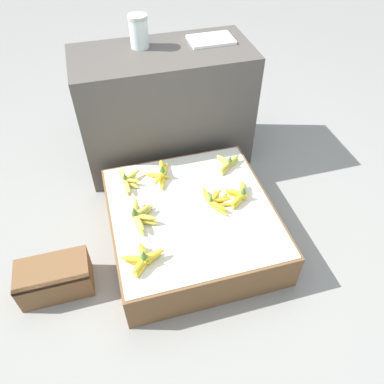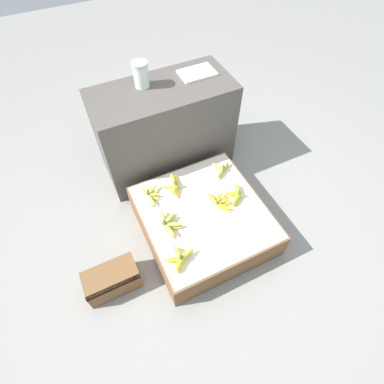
% 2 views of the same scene
% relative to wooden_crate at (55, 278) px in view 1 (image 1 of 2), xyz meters
% --- Properties ---
extents(ground_plane, '(10.00, 10.00, 0.00)m').
position_rel_wooden_crate_xyz_m(ground_plane, '(0.81, 0.14, -0.10)').
color(ground_plane, gray).
extents(display_platform, '(0.94, 0.98, 0.26)m').
position_rel_wooden_crate_xyz_m(display_platform, '(0.81, 0.14, 0.03)').
color(display_platform, brown).
rests_on(display_platform, ground_plane).
extents(back_vendor_table, '(1.16, 0.54, 0.83)m').
position_rel_wooden_crate_xyz_m(back_vendor_table, '(0.85, 0.98, 0.32)').
color(back_vendor_table, '#4C4742').
rests_on(back_vendor_table, ground_plane).
extents(wooden_crate, '(0.38, 0.21, 0.19)m').
position_rel_wooden_crate_xyz_m(wooden_crate, '(0.00, 0.00, 0.00)').
color(wooden_crate, brown).
rests_on(wooden_crate, ground_plane).
extents(banana_bunch_front_left, '(0.23, 0.20, 0.11)m').
position_rel_wooden_crate_xyz_m(banana_bunch_front_left, '(0.48, -0.14, 0.20)').
color(banana_bunch_front_left, yellow).
rests_on(banana_bunch_front_left, display_platform).
extents(banana_bunch_middle_left, '(0.15, 0.26, 0.11)m').
position_rel_wooden_crate_xyz_m(banana_bunch_middle_left, '(0.51, 0.15, 0.20)').
color(banana_bunch_middle_left, gold).
rests_on(banana_bunch_middle_left, display_platform).
extents(banana_bunch_middle_midright, '(0.15, 0.24, 0.09)m').
position_rel_wooden_crate_xyz_m(banana_bunch_middle_midright, '(0.96, 0.15, 0.18)').
color(banana_bunch_middle_midright, gold).
rests_on(banana_bunch_middle_midright, display_platform).
extents(banana_bunch_middle_right, '(0.17, 0.21, 0.10)m').
position_rel_wooden_crate_xyz_m(banana_bunch_middle_right, '(1.11, 0.16, 0.19)').
color(banana_bunch_middle_right, yellow).
rests_on(banana_bunch_middle_right, display_platform).
extents(banana_bunch_back_left, '(0.15, 0.24, 0.09)m').
position_rel_wooden_crate_xyz_m(banana_bunch_back_left, '(0.49, 0.46, 0.19)').
color(banana_bunch_back_left, '#DBCC4C').
rests_on(banana_bunch_back_left, display_platform).
extents(banana_bunch_back_midleft, '(0.18, 0.24, 0.11)m').
position_rel_wooden_crate_xyz_m(banana_bunch_back_midleft, '(0.70, 0.46, 0.19)').
color(banana_bunch_back_midleft, yellow).
rests_on(banana_bunch_back_midleft, display_platform).
extents(banana_bunch_back_right, '(0.19, 0.18, 0.10)m').
position_rel_wooden_crate_xyz_m(banana_bunch_back_right, '(1.14, 0.45, 0.19)').
color(banana_bunch_back_right, gold).
rests_on(banana_bunch_back_right, display_platform).
extents(glass_jar, '(0.12, 0.12, 0.20)m').
position_rel_wooden_crate_xyz_m(glass_jar, '(0.73, 1.07, 0.83)').
color(glass_jar, silver).
rests_on(glass_jar, back_vendor_table).
extents(foam_tray_white, '(0.29, 0.20, 0.02)m').
position_rel_wooden_crate_xyz_m(foam_tray_white, '(1.19, 1.04, 0.74)').
color(foam_tray_white, white).
rests_on(foam_tray_white, back_vendor_table).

